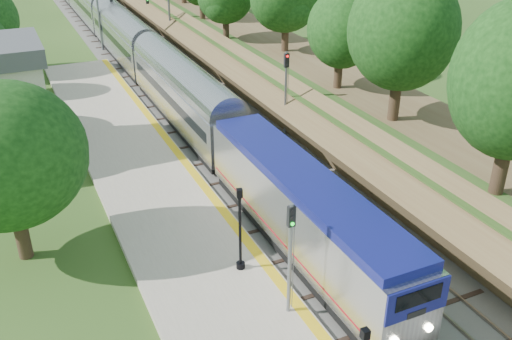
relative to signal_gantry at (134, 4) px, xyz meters
name	(u,v)px	position (x,y,z in m)	size (l,w,h in m)	color
trackbed	(124,37)	(-0.47, 5.01, -4.75)	(9.50, 170.00, 0.28)	#4C4944
platform	(178,228)	(-7.67, -38.99, -4.63)	(6.40, 68.00, 0.38)	#A79B87
yellow_stripe	(226,214)	(-4.82, -38.99, -4.43)	(0.55, 68.00, 0.01)	gold
embankment	(188,15)	(7.88, 5.01, -2.87)	(10.64, 170.00, 11.70)	brown
signal_gantry	(134,4)	(0.00, 0.00, 0.00)	(8.40, 0.38, 6.20)	slate
trees_behind_platform	(40,143)	(-13.64, -34.32, -0.29)	(7.82, 53.32, 7.21)	#332316
train	(106,21)	(-2.47, 4.71, -2.63)	(2.89, 115.97, 4.25)	black
lamppost_far	(240,234)	(-6.05, -43.96, -2.49)	(0.43, 0.43, 4.37)	black
signal_platform	(290,248)	(-5.37, -47.67, -1.12)	(0.32, 0.25, 5.41)	slate
signal_farside	(286,85)	(3.73, -29.72, -0.87)	(0.34, 0.27, 6.27)	slate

